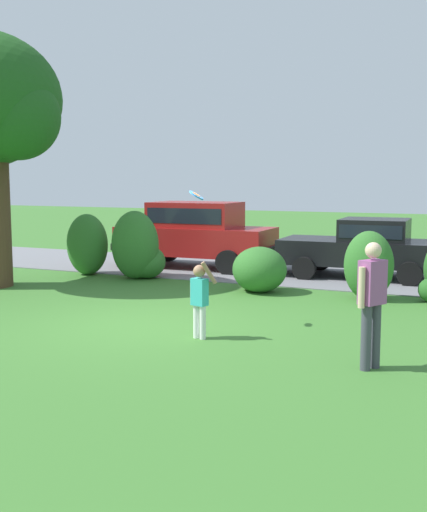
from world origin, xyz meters
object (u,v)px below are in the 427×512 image
at_px(child_thrower, 200,295).
at_px(adult_onlooker, 372,298).
at_px(parked_sedan, 366,246).
at_px(parked_suv, 196,231).
at_px(frisbee, 196,195).

xyz_separation_m(child_thrower, adult_onlooker, (2.84, -0.54, 0.27)).
distance_m(parked_sedan, parked_suv, 4.90).
xyz_separation_m(parked_sedan, parked_suv, (-4.90, -0.11, 0.23)).
relative_size(parked_suv, frisbee, 16.89).
xyz_separation_m(frisbee, adult_onlooker, (3.28, -1.33, -1.32)).
bearing_deg(child_thrower, parked_sedan, 81.14).
distance_m(parked_sedan, adult_onlooker, 8.27).
height_order(child_thrower, adult_onlooker, adult_onlooker).
relative_size(parked_sedan, child_thrower, 3.47).
height_order(frisbee, adult_onlooker, frisbee).
height_order(parked_suv, adult_onlooker, parked_suv).
bearing_deg(child_thrower, parked_suv, 116.53).
bearing_deg(frisbee, parked_suv, 116.22).
bearing_deg(frisbee, child_thrower, -60.98).
bearing_deg(parked_suv, parked_sedan, 1.30).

